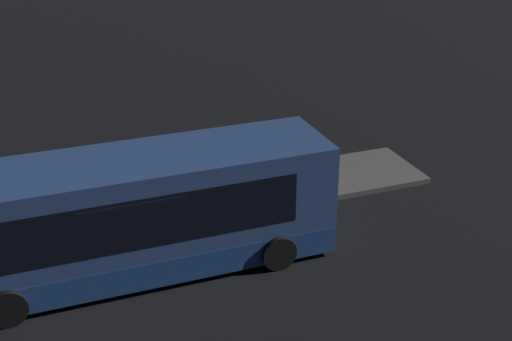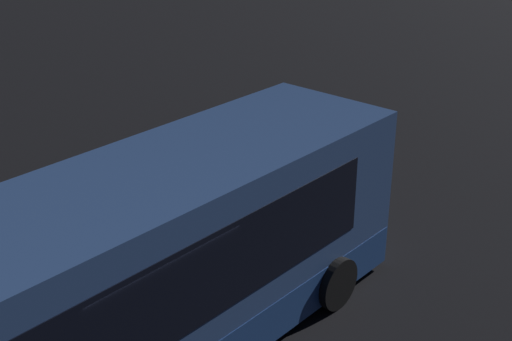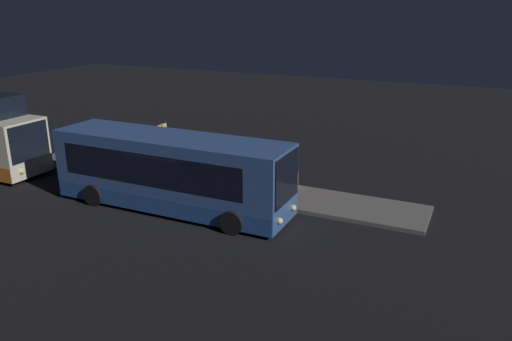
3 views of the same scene
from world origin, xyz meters
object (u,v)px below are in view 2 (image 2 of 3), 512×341
object	(u,v)px
passenger_boarding	(141,175)
passenger_with_bags	(60,241)
bus_lead	(118,290)
suitcase	(142,184)

from	to	relation	value
passenger_boarding	passenger_with_bags	xyz separation A→B (m)	(-2.74, -1.17, 0.08)
bus_lead	suitcase	distance (m)	5.62
bus_lead	passenger_with_bags	xyz separation A→B (m)	(0.64, 2.38, -0.41)
passenger_with_bags	suitcase	bearing A→B (deg)	43.00
passenger_with_bags	suitcase	size ratio (longest dim) A/B	1.87
suitcase	passenger_boarding	bearing A→B (deg)	-128.96
passenger_with_bags	suitcase	xyz separation A→B (m)	(3.15, 1.66, -0.59)
bus_lead	passenger_boarding	world-z (taller)	bus_lead
passenger_boarding	passenger_with_bags	size ratio (longest dim) A/B	0.93
passenger_boarding	suitcase	world-z (taller)	passenger_boarding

